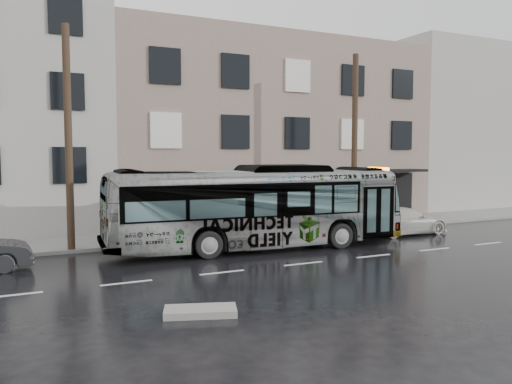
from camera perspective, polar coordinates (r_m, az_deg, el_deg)
ground at (r=20.69m, az=1.87°, el=-6.83°), size 120.00×120.00×0.00m
sidewalk at (r=25.07m, az=-3.27°, el=-4.69°), size 90.00×3.60×0.15m
building_taupe at (r=33.94m, az=-0.42°, el=6.86°), size 20.00×12.00×11.00m
building_filler at (r=45.36m, az=22.06°, el=6.54°), size 18.00×12.00×12.00m
utility_pole_front at (r=26.56m, az=11.20°, el=5.64°), size 0.30×0.30×9.00m
utility_pole_rear at (r=21.43m, az=-20.65°, el=5.78°), size 0.30×0.30×9.00m
sign_post at (r=27.35m, az=12.95°, el=-1.35°), size 0.06×0.06×2.40m
bus at (r=21.12m, az=-0.03°, el=-1.74°), size 12.90×3.85×3.54m
white_sedan at (r=26.06m, az=16.49°, el=-3.16°), size 4.74×1.93×1.37m
slush_pile at (r=12.88m, az=-6.37°, el=-13.40°), size 1.96×1.33×0.18m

